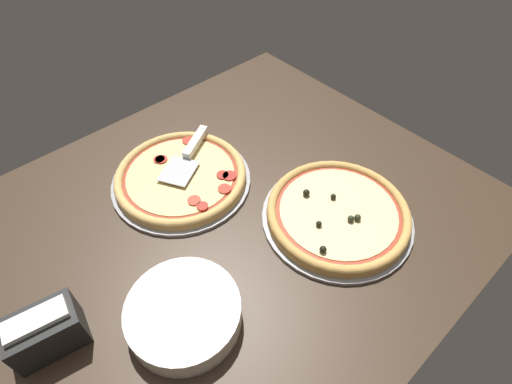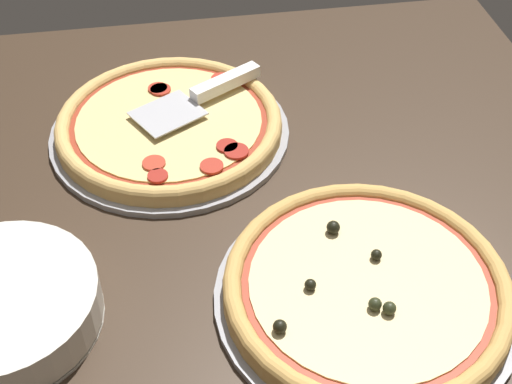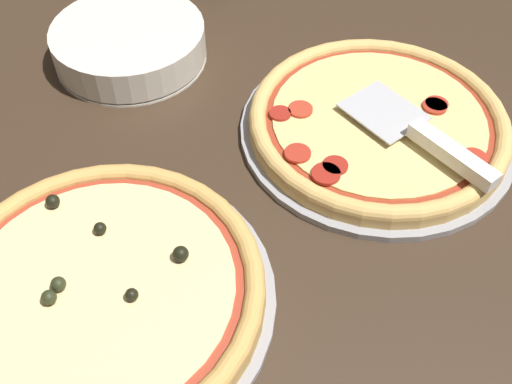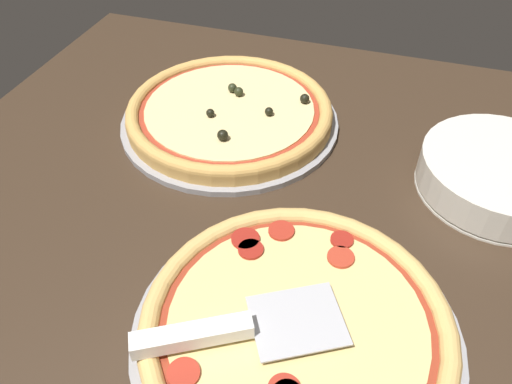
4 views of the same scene
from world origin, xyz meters
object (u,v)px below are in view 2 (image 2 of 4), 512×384
Objects in this scene: pizza_back at (367,286)px; pizza_front at (169,123)px; serving_spatula at (211,90)px; plate_stack at (2,307)px.

pizza_front is at bearing -59.85° from pizza_back.
serving_spatula is 47.65cm from plate_stack.
pizza_back is 1.59× the size of serving_spatula.
pizza_back is at bearing 120.15° from pizza_front.
pizza_front is 39.60cm from plate_stack.
pizza_front is at bearing 33.12° from serving_spatula.
serving_spatula reaches higher than plate_stack.
plate_stack is at bearing 52.04° from serving_spatula.
serving_spatula is 0.95× the size of plate_stack.
pizza_back is (-21.25, 36.59, 0.23)cm from pizza_front.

